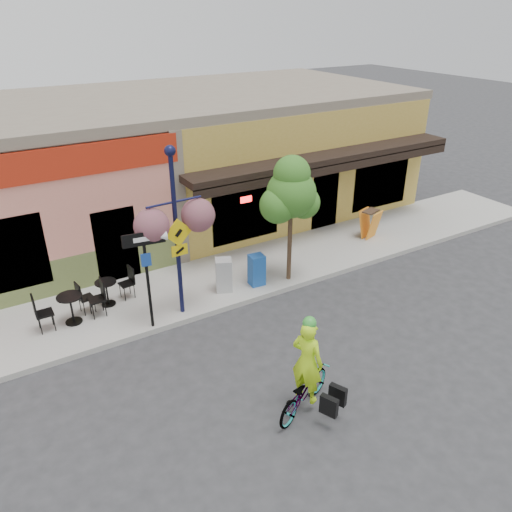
{
  "coord_description": "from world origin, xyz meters",
  "views": [
    {
      "loc": [
        -6.14,
        -9.46,
        7.26
      ],
      "look_at": [
        -0.16,
        0.5,
        1.4
      ],
      "focal_mm": 35.0,
      "sensor_mm": 36.0,
      "label": 1
    }
  ],
  "objects": [
    {
      "name": "cafe_set_right",
      "position": [
        -3.71,
        2.2,
        0.6
      ],
      "size": [
        1.59,
        0.96,
        0.9
      ],
      "primitive_type": null,
      "rotation": [
        0.0,
        0.0,
        0.15
      ],
      "color": "black",
      "rests_on": "sidewalk"
    },
    {
      "name": "ground",
      "position": [
        0.0,
        0.0,
        0.0
      ],
      "size": [
        90.0,
        90.0,
        0.0
      ],
      "primitive_type": "plane",
      "color": "#2D2D30",
      "rests_on": "ground"
    },
    {
      "name": "sandwich_board",
      "position": [
        5.21,
        1.71,
        0.64
      ],
      "size": [
        0.69,
        0.59,
        0.98
      ],
      "primitive_type": null,
      "rotation": [
        0.0,
        0.0,
        0.3
      ],
      "color": "orange",
      "rests_on": "sidewalk"
    },
    {
      "name": "newspaper_box_blue",
      "position": [
        0.22,
        1.1,
        0.61
      ],
      "size": [
        0.43,
        0.39,
        0.91
      ],
      "primitive_type": null,
      "rotation": [
        0.0,
        0.0,
        -0.07
      ],
      "color": "#1A4E9F",
      "rests_on": "sidewalk"
    },
    {
      "name": "cyclist_rider",
      "position": [
        -1.38,
        -3.44,
        0.9
      ],
      "size": [
        0.66,
        0.78,
        1.81
      ],
      "primitive_type": "imported",
      "rotation": [
        0.0,
        0.0,
        1.99
      ],
      "color": "#C3FF1A",
      "rests_on": "ground"
    },
    {
      "name": "sidewalk",
      "position": [
        0.0,
        2.0,
        0.07
      ],
      "size": [
        24.0,
        3.0,
        0.15
      ],
      "primitive_type": "cube",
      "color": "#9E9B93",
      "rests_on": "ground"
    },
    {
      "name": "bicycle",
      "position": [
        -1.43,
        -3.44,
        0.45
      ],
      "size": [
        1.82,
        1.25,
        0.91
      ],
      "primitive_type": "imported",
      "rotation": [
        0.0,
        0.0,
        1.99
      ],
      "color": "maroon",
      "rests_on": "ground"
    },
    {
      "name": "newspaper_box_grey",
      "position": [
        -0.72,
        1.28,
        0.62
      ],
      "size": [
        0.56,
        0.54,
        0.94
      ],
      "primitive_type": null,
      "rotation": [
        0.0,
        0.0,
        -0.41
      ],
      "color": "#A4A4A4",
      "rests_on": "sidewalk"
    },
    {
      "name": "one_way_sign",
      "position": [
        -3.06,
        0.65,
        1.43
      ],
      "size": [
        1.0,
        0.35,
        2.56
      ],
      "primitive_type": null,
      "rotation": [
        0.0,
        0.0,
        -0.14
      ],
      "color": "black",
      "rests_on": "sidewalk"
    },
    {
      "name": "building",
      "position": [
        0.0,
        7.5,
        2.25
      ],
      "size": [
        18.2,
        8.2,
        4.5
      ],
      "primitive_type": null,
      "color": "#DF826E",
      "rests_on": "ground"
    },
    {
      "name": "lamp_post",
      "position": [
        -2.16,
        0.88,
        2.33
      ],
      "size": [
        1.41,
        0.62,
        4.36
      ],
      "primitive_type": null,
      "rotation": [
        0.0,
        0.0,
        0.04
      ],
      "color": "#111438",
      "rests_on": "sidewalk"
    },
    {
      "name": "street_tree",
      "position": [
        1.18,
        0.9,
        1.99
      ],
      "size": [
        1.67,
        1.67,
        3.69
      ],
      "primitive_type": null,
      "rotation": [
        0.0,
        0.0,
        0.18
      ],
      "color": "#3D7A26",
      "rests_on": "sidewalk"
    },
    {
      "name": "curb",
      "position": [
        0.0,
        0.55,
        0.07
      ],
      "size": [
        24.0,
        0.12,
        0.15
      ],
      "primitive_type": "cube",
      "color": "#A8A59E",
      "rests_on": "ground"
    },
    {
      "name": "cafe_set_left",
      "position": [
        -4.69,
        1.82,
        0.65
      ],
      "size": [
        1.67,
        0.84,
        1.0
      ],
      "primitive_type": null,
      "rotation": [
        0.0,
        0.0,
        -0.01
      ],
      "color": "black",
      "rests_on": "sidewalk"
    }
  ]
}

